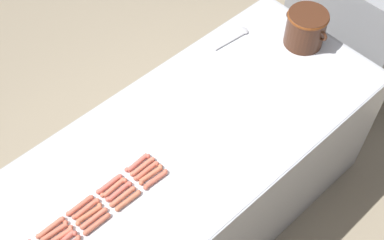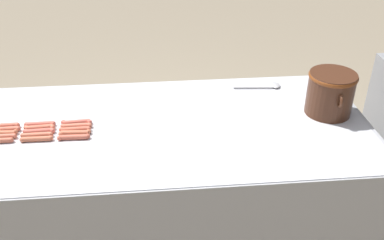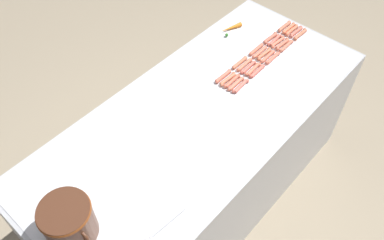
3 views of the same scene
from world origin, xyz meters
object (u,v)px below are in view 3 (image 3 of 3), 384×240
at_px(hot_dog_22, 256,50).
at_px(hot_dog_24, 223,76).
at_px(hot_dog_11, 278,42).
at_px(hot_dog_5, 296,32).
at_px(hot_dog_4, 240,86).
at_px(hot_dog_18, 244,65).
at_px(carrot, 231,28).
at_px(hot_dog_14, 232,81).
at_px(hot_dog_13, 248,67).
at_px(serving_spoon, 156,237).
at_px(hot_dog_2, 273,58).
at_px(hot_dog_7, 267,57).
at_px(hot_dog_0, 300,34).
at_px(hot_dog_3, 257,71).
at_px(hot_dog_21, 270,38).
at_px(hot_dog_23, 240,63).
at_px(hot_dog_19, 228,79).
at_px(hot_dog_9, 236,84).
at_px(hot_dog_15, 289,28).
at_px(hot_dog_10, 292,30).
at_px(hot_dog_20, 284,26).
at_px(hot_dog_17, 260,52).
at_px(hot_dog_12, 264,54).
at_px(hot_dog_1, 286,46).
at_px(hot_dog_6, 282,44).
at_px(bean_pot, 68,220).
at_px(hot_dog_16, 275,40).
at_px(hot_dog_8, 253,69).

bearing_deg(hot_dog_22, hot_dog_24, 89.55).
bearing_deg(hot_dog_11, hot_dog_5, -100.37).
xyz_separation_m(hot_dog_4, hot_dog_18, (0.10, -0.17, 0.00)).
bearing_deg(carrot, hot_dog_24, 123.04).
bearing_deg(hot_dog_14, hot_dog_13, -89.90).
xyz_separation_m(hot_dog_24, serving_spoon, (-0.43, 1.03, -0.00)).
bearing_deg(hot_dog_2, hot_dog_7, 18.17).
height_order(hot_dog_0, hot_dog_3, same).
distance_m(hot_dog_21, hot_dog_23, 0.34).
bearing_deg(hot_dog_2, hot_dog_19, 74.68).
distance_m(hot_dog_4, hot_dog_7, 0.34).
bearing_deg(serving_spoon, hot_dog_9, -71.94).
distance_m(hot_dog_15, hot_dog_22, 0.34).
height_order(hot_dog_11, hot_dog_22, same).
bearing_deg(hot_dog_13, hot_dog_23, 1.44).
bearing_deg(hot_dog_14, hot_dog_22, -79.32).
distance_m(hot_dog_10, hot_dog_11, 0.17).
distance_m(hot_dog_15, hot_dog_20, 0.03).
bearing_deg(hot_dog_17, hot_dog_18, 89.66).
distance_m(hot_dog_13, hot_dog_19, 0.17).
bearing_deg(hot_dog_17, hot_dog_12, -173.01).
relative_size(hot_dog_10, hot_dog_23, 1.00).
bearing_deg(hot_dog_1, hot_dog_3, 90.00).
xyz_separation_m(hot_dog_2, hot_dog_15, (0.10, -0.34, 0.00)).
bearing_deg(hot_dog_6, hot_dog_14, 86.32).
xyz_separation_m(hot_dog_19, bean_pot, (-0.10, 1.26, 0.11)).
relative_size(hot_dog_10, hot_dog_16, 1.00).
distance_m(hot_dog_16, serving_spoon, 1.58).
xyz_separation_m(hot_dog_3, hot_dog_19, (0.09, 0.18, 0.00)).
xyz_separation_m(hot_dog_8, bean_pot, (-0.03, 1.43, 0.11)).
bearing_deg(hot_dog_4, hot_dog_9, 6.14).
xyz_separation_m(hot_dog_10, hot_dog_18, (0.03, 0.51, 0.00)).
bearing_deg(hot_dog_5, hot_dog_16, 71.25).
bearing_deg(hot_dog_7, bean_pot, 91.16).
bearing_deg(hot_dog_23, hot_dog_9, 120.47).
bearing_deg(serving_spoon, hot_dog_18, -71.59).
xyz_separation_m(hot_dog_14, hot_dog_22, (0.06, -0.34, 0.00)).
bearing_deg(hot_dog_14, hot_dog_16, -86.68).
relative_size(hot_dog_13, hot_dog_14, 1.00).
distance_m(hot_dog_9, carrot, 0.55).
xyz_separation_m(hot_dog_2, hot_dog_11, (0.07, -0.16, 0.00)).
distance_m(hot_dog_2, hot_dog_11, 0.17).
distance_m(hot_dog_6, hot_dog_18, 0.34).
height_order(hot_dog_15, hot_dog_23, same).
height_order(hot_dog_6, hot_dog_19, same).
relative_size(hot_dog_4, hot_dog_8, 1.00).
bearing_deg(hot_dog_7, hot_dog_11, -78.53).
xyz_separation_m(hot_dog_4, bean_pot, (0.00, 1.26, 0.11)).
height_order(hot_dog_0, hot_dog_19, same).
relative_size(hot_dog_6, hot_dog_15, 1.00).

